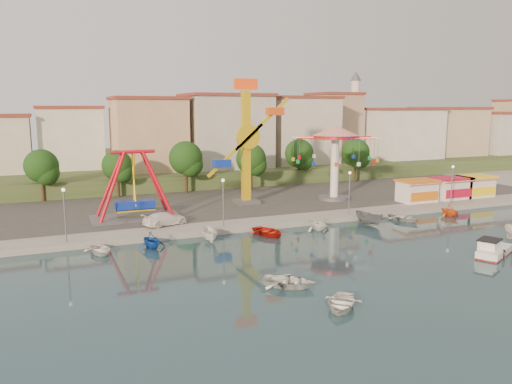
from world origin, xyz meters
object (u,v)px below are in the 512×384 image
pirate_ship_ride (134,186)px  van (165,219)px  kamikaze_tower (249,145)px  wave_swinger (335,146)px  rowboat_a (288,281)px  cabin_motorboat (493,251)px

pirate_ship_ride → van: bearing=-62.5°
kamikaze_tower → van: 17.10m
kamikaze_tower → wave_swinger: 12.25m
kamikaze_tower → wave_swinger: size_ratio=1.42×
wave_swinger → van: size_ratio=2.34×
wave_swinger → pirate_ship_ride: bearing=-176.9°
wave_swinger → rowboat_a: wave_swinger is taller
kamikaze_tower → rowboat_a: bearing=-106.5°
pirate_ship_ride → cabin_motorboat: bearing=-42.7°
kamikaze_tower → wave_swinger: (12.11, -1.81, -0.24)m
wave_swinger → rowboat_a: size_ratio=2.82×
wave_swinger → cabin_motorboat: size_ratio=2.20×
kamikaze_tower → rowboat_a: (-8.61, -29.00, -8.01)m
cabin_motorboat → rowboat_a: bearing=153.4°
rowboat_a → kamikaze_tower: bearing=24.1°
cabin_motorboat → kamikaze_tower: bearing=86.6°
rowboat_a → van: bearing=53.2°
rowboat_a → cabin_motorboat: bearing=-49.8°
kamikaze_tower → cabin_motorboat: size_ratio=3.12×
pirate_ship_ride → cabin_motorboat: (28.00, -25.82, -3.93)m
cabin_motorboat → van: bearing=114.3°
wave_swinger → rowboat_a: 35.06m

